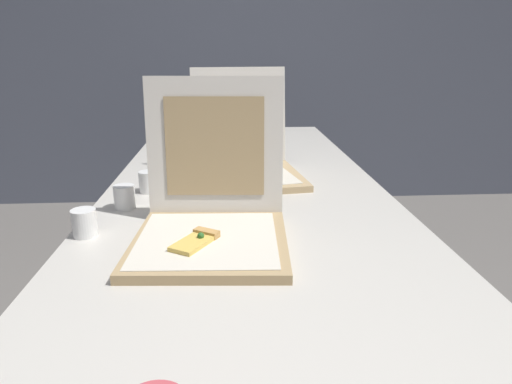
{
  "coord_description": "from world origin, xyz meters",
  "views": [
    {
      "loc": [
        -0.06,
        -0.7,
        1.17
      ],
      "look_at": [
        0.02,
        0.49,
        0.79
      ],
      "focal_mm": 31.48,
      "sensor_mm": 36.0,
      "label": 1
    }
  ],
  "objects_px": {
    "cup_white_mid": "(148,182)",
    "pizza_box_middle": "(247,162)",
    "cup_white_near_left": "(84,223)",
    "table": "(246,204)",
    "cup_white_near_center": "(125,197)",
    "pizza_box_front": "(211,219)"
  },
  "relations": [
    {
      "from": "table",
      "to": "cup_white_near_left",
      "type": "bearing_deg",
      "value": -141.64
    },
    {
      "from": "cup_white_near_center",
      "to": "pizza_box_front",
      "type": "bearing_deg",
      "value": -43.35
    },
    {
      "from": "pizza_box_front",
      "to": "cup_white_near_left",
      "type": "xyz_separation_m",
      "value": [
        -0.31,
        0.04,
        -0.02
      ]
    },
    {
      "from": "cup_white_near_left",
      "to": "cup_white_near_center",
      "type": "bearing_deg",
      "value": 74.32
    },
    {
      "from": "pizza_box_middle",
      "to": "cup_white_near_center",
      "type": "bearing_deg",
      "value": -147.92
    },
    {
      "from": "cup_white_near_center",
      "to": "cup_white_near_left",
      "type": "distance_m",
      "value": 0.21
    },
    {
      "from": "cup_white_near_left",
      "to": "pizza_box_middle",
      "type": "bearing_deg",
      "value": 50.02
    },
    {
      "from": "cup_white_near_center",
      "to": "cup_white_near_left",
      "type": "height_order",
      "value": "same"
    },
    {
      "from": "pizza_box_front",
      "to": "cup_white_mid",
      "type": "height_order",
      "value": "pizza_box_front"
    },
    {
      "from": "cup_white_near_center",
      "to": "cup_white_near_left",
      "type": "bearing_deg",
      "value": -105.68
    },
    {
      "from": "pizza_box_middle",
      "to": "table",
      "type": "bearing_deg",
      "value": -101.14
    },
    {
      "from": "table",
      "to": "cup_white_near_left",
      "type": "xyz_separation_m",
      "value": [
        -0.41,
        -0.33,
        0.08
      ]
    },
    {
      "from": "cup_white_near_left",
      "to": "table",
      "type": "bearing_deg",
      "value": 38.36
    },
    {
      "from": "pizza_box_middle",
      "to": "cup_white_near_left",
      "type": "relative_size",
      "value": 6.41
    },
    {
      "from": "cup_white_near_center",
      "to": "cup_white_mid",
      "type": "xyz_separation_m",
      "value": [
        0.04,
        0.15,
        0.0
      ]
    },
    {
      "from": "pizza_box_middle",
      "to": "cup_white_near_left",
      "type": "height_order",
      "value": "pizza_box_middle"
    },
    {
      "from": "table",
      "to": "pizza_box_middle",
      "type": "distance_m",
      "value": 0.2
    },
    {
      "from": "cup_white_near_left",
      "to": "cup_white_mid",
      "type": "relative_size",
      "value": 1.0
    },
    {
      "from": "table",
      "to": "pizza_box_front",
      "type": "bearing_deg",
      "value": -105.1
    },
    {
      "from": "table",
      "to": "pizza_box_front",
      "type": "height_order",
      "value": "pizza_box_front"
    },
    {
      "from": "cup_white_mid",
      "to": "pizza_box_middle",
      "type": "bearing_deg",
      "value": 25.76
    },
    {
      "from": "pizza_box_front",
      "to": "cup_white_near_left",
      "type": "height_order",
      "value": "pizza_box_front"
    }
  ]
}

